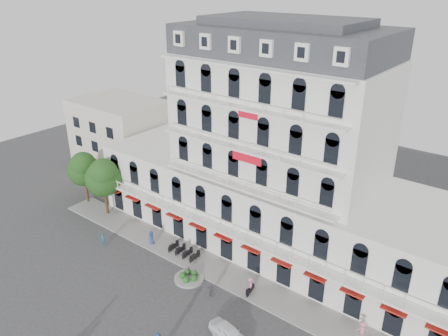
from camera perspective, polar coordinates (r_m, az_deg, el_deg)
ground at (r=43.08m, az=-7.13°, el=-19.63°), size 120.00×120.00×0.00m
sidewalk at (r=48.11m, az=0.63°, el=-13.87°), size 53.00×4.00×0.16m
main_building at (r=49.57m, az=7.02°, el=0.42°), size 45.00×15.00×25.80m
flank_building_west at (r=71.23m, az=-13.28°, el=3.91°), size 14.00×10.00×12.00m
traffic_island at (r=47.74m, az=-4.58°, el=-14.03°), size 3.20×3.20×1.60m
parked_scooter_row at (r=51.39m, az=-5.25°, el=-11.32°), size 4.40×1.80×1.10m
tree_west_outer at (r=62.96m, az=-17.86°, el=0.05°), size 4.50×4.48×7.76m
tree_west_inner at (r=58.75m, az=-15.49°, el=-1.01°), size 4.76×4.76×8.25m
parked_car at (r=41.02m, az=0.64°, el=-20.77°), size 4.31×2.27×1.40m
rider_center at (r=45.36m, az=3.46°, el=-15.11°), size 0.74×1.69×1.98m
pedestrian_left at (r=53.26m, az=-9.46°, el=-9.02°), size 0.93×0.65×1.80m
pedestrian_mid at (r=45.24m, az=-1.75°, el=-15.59°), size 0.94×0.45×1.56m
pedestrian_right at (r=42.93m, az=17.62°, el=-19.46°), size 1.24×1.05×1.66m
pedestrian_far at (r=54.39m, az=-15.52°, el=-8.94°), size 0.73×0.60×1.71m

